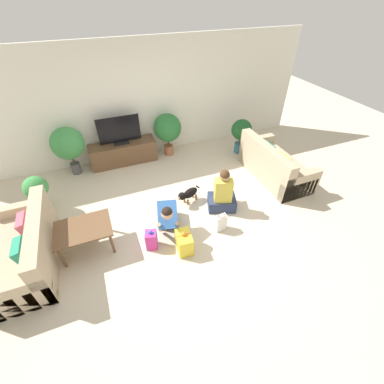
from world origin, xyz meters
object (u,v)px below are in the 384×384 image
coffee_table (83,230)px  gift_bag_a (221,223)px  dog (188,194)px  potted_plant_back_right (167,129)px  potted_plant_back_left (68,144)px  potted_plant_corner_left (37,190)px  tv (119,132)px  gift_box_b (151,240)px  sofa_left (27,250)px  potted_plant_corner_right (241,132)px  person_sitting (222,195)px  sofa_right (274,165)px  person_kneeling (168,215)px  tv_console (124,153)px  gift_box_a (184,242)px

coffee_table → gift_bag_a: coffee_table is taller
dog → gift_bag_a: size_ratio=1.51×
potted_plant_back_right → dog: 1.97m
potted_plant_back_left → potted_plant_corner_left: 1.29m
tv → gift_box_b: tv is taller
gift_bag_a → tv: bearing=112.4°
sofa_left → dog: (2.78, 0.42, -0.08)m
potted_plant_corner_right → person_sitting: bearing=-128.6°
dog → sofa_right: bearing=70.7°
person_kneeling → gift_bag_a: (0.85, -0.36, -0.16)m
sofa_right → person_kneeling: 2.73m
sofa_right → tv_console: size_ratio=1.14×
gift_box_a → coffee_table: bearing=156.8°
potted_plant_back_left → person_sitting: (2.56, -2.29, -0.41)m
coffee_table → tv: tv is taller
sofa_right → gift_box_b: (-3.02, -0.93, -0.12)m
sofa_left → gift_box_b: sofa_left is taller
sofa_left → potted_plant_corner_left: size_ratio=2.23×
potted_plant_corner_right → potted_plant_back_left: potted_plant_back_left is taller
sofa_left → potted_plant_back_right: potted_plant_back_right is taller
sofa_left → sofa_right: 4.88m
potted_plant_corner_right → potted_plant_corner_left: bearing=-173.3°
sofa_left → potted_plant_corner_left: 1.24m
person_sitting → gift_box_a: bearing=52.9°
sofa_right → person_sitting: (-1.53, -0.51, 0.03)m
dog → potted_plant_back_right: bearing=151.3°
gift_bag_a → sofa_right: bearing=29.3°
sofa_right → gift_box_b: 3.17m
potted_plant_back_left → gift_box_b: 2.97m
coffee_table → tv_console: 2.61m
sofa_right → tv_console: bearing=58.4°
sofa_right → potted_plant_corner_right: 1.25m
tv → potted_plant_corner_left: 2.10m
sofa_left → potted_plant_corner_right: size_ratio=2.00×
tv_console → dog: bearing=-65.1°
gift_box_b → potted_plant_corner_right: bearing=36.7°
gift_bag_a → dog: bearing=106.6°
gift_bag_a → gift_box_b: bearing=176.4°
person_sitting → gift_box_a: person_sitting is taller
sofa_left → person_sitting: 3.32m
dog → potted_plant_corner_right: bearing=102.3°
potted_plant_back_left → coffee_table: bearing=-88.0°
potted_plant_corner_right → person_sitting: person_sitting is taller
potted_plant_back_left → potted_plant_corner_left: (-0.62, -1.10, -0.23)m
potted_plant_back_right → person_kneeling: (-0.79, -2.43, -0.37)m
tv_console → person_sitting: person_sitting is taller
sofa_left → tv_console: (1.88, 2.37, -0.04)m
dog → person_sitting: bearing=31.2°
tv → person_kneeling: bearing=-82.6°
tv → person_sitting: bearing=-58.4°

